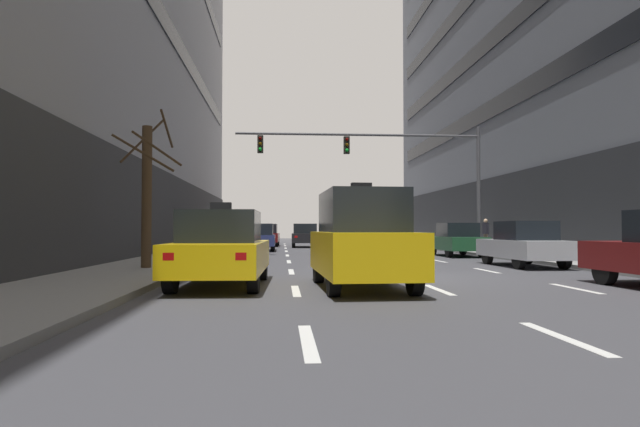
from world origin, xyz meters
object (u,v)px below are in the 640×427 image
object	(u,v)px
car_driving_4	(305,236)
traffic_signal_0	(391,159)
car_parked_3	(457,240)
taxi_driving_2	(361,240)
car_parked_2	(524,244)
car_driving_1	(266,235)
street_tree_1	(147,192)
taxi_driving_3	(222,249)
car_driving_0	(260,237)
pedestrian_0	(486,232)

from	to	relation	value
car_driving_4	traffic_signal_0	bearing A→B (deg)	-73.36
traffic_signal_0	car_parked_3	bearing A→B (deg)	-17.73
taxi_driving_2	car_parked_2	distance (m)	9.10
car_parked_2	car_driving_1	bearing A→B (deg)	112.74
car_driving_4	street_tree_1	world-z (taller)	street_tree_1
car_driving_1	taxi_driving_3	world-z (taller)	taxi_driving_3
car_driving_0	taxi_driving_2	xyz separation A→B (m)	(2.99, -20.22, 0.26)
taxi_driving_3	traffic_signal_0	world-z (taller)	traffic_signal_0
taxi_driving_3	car_parked_2	bearing A→B (deg)	30.35
car_driving_4	street_tree_1	distance (m)	22.61
traffic_signal_0	car_driving_1	bearing A→B (deg)	114.08
car_driving_4	pedestrian_0	bearing A→B (deg)	-41.89
street_tree_1	pedestrian_0	world-z (taller)	street_tree_1
taxi_driving_3	traffic_signal_0	bearing A→B (deg)	63.76
taxi_driving_3	pedestrian_0	xyz separation A→B (m)	(12.82, 17.14, 0.31)
car_parked_2	traffic_signal_0	distance (m)	9.36
car_driving_1	street_tree_1	distance (m)	24.21
car_driving_0	car_parked_3	size ratio (longest dim) A/B	1.02
car_driving_0	taxi_driving_3	size ratio (longest dim) A/B	0.94
taxi_driving_2	street_tree_1	xyz separation A→B (m)	(-5.73, 4.75, 1.34)
car_driving_0	car_driving_1	size ratio (longest dim) A/B	0.95
taxi_driving_3	car_parked_2	xyz separation A→B (m)	(9.64, 5.64, -0.07)
car_parked_2	street_tree_1	xyz separation A→B (m)	(-12.30, -1.54, 1.62)
taxi_driving_3	street_tree_1	world-z (taller)	street_tree_1
car_driving_0	taxi_driving_2	world-z (taller)	taxi_driving_2
taxi_driving_2	street_tree_1	size ratio (longest dim) A/B	0.95
car_driving_1	taxi_driving_3	distance (m)	28.09
car_driving_1	taxi_driving_3	size ratio (longest dim) A/B	0.99
car_driving_1	car_driving_4	xyz separation A→B (m)	(2.79, -2.16, -0.00)
traffic_signal_0	taxi_driving_2	bearing A→B (deg)	-104.31
taxi_driving_3	taxi_driving_2	bearing A→B (deg)	-11.93
taxi_driving_3	car_parked_3	size ratio (longest dim) A/B	1.09
car_driving_4	pedestrian_0	size ratio (longest dim) A/B	2.59
taxi_driving_3	car_parked_3	xyz separation A→B (m)	(9.64, 12.67, -0.06)
taxi_driving_2	pedestrian_0	distance (m)	20.29
taxi_driving_2	pedestrian_0	bearing A→B (deg)	61.28
taxi_driving_3	car_parked_2	world-z (taller)	taxi_driving_3
car_parked_3	taxi_driving_3	bearing A→B (deg)	-127.26
car_driving_1	taxi_driving_2	world-z (taller)	taxi_driving_2
car_parked_2	car_parked_3	distance (m)	7.02
traffic_signal_0	car_parked_2	bearing A→B (deg)	-69.78
car_parked_3	street_tree_1	distance (m)	15.07
car_driving_1	pedestrian_0	xyz separation A→B (m)	(12.59, -10.95, 0.32)
traffic_signal_0	car_driving_4	bearing A→B (deg)	106.64
car_driving_4	car_parked_3	size ratio (longest dim) A/B	1.06
car_driving_0	street_tree_1	world-z (taller)	street_tree_1
car_driving_1	pedestrian_0	size ratio (longest dim) A/B	2.61
taxi_driving_3	car_driving_1	bearing A→B (deg)	89.53
car_driving_0	car_parked_3	world-z (taller)	car_driving_0
car_parked_3	car_driving_0	bearing A→B (deg)	144.19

